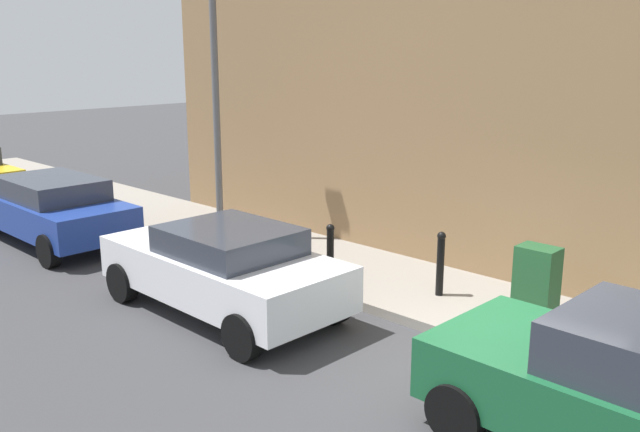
{
  "coord_description": "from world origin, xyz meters",
  "views": [
    {
      "loc": [
        -6.79,
        -3.73,
        3.93
      ],
      "look_at": [
        1.27,
        3.97,
        1.2
      ],
      "focal_mm": 38.11,
      "sensor_mm": 36.0,
      "label": 1
    }
  ],
  "objects_px": {
    "bollard_near_cabinet": "(440,261)",
    "utility_cabinet": "(536,289)",
    "car_white": "(224,267)",
    "car_blue": "(50,207)",
    "lamppost": "(215,83)",
    "bollard_far_kerb": "(330,253)"
  },
  "relations": [
    {
      "from": "car_white",
      "to": "utility_cabinet",
      "type": "height_order",
      "value": "car_white"
    },
    {
      "from": "car_blue",
      "to": "lamppost",
      "type": "xyz_separation_m",
      "value": [
        2.35,
        -2.68,
        2.56
      ]
    },
    {
      "from": "car_white",
      "to": "bollard_far_kerb",
      "type": "relative_size",
      "value": 3.99
    },
    {
      "from": "car_blue",
      "to": "utility_cabinet",
      "type": "xyz_separation_m",
      "value": [
        2.49,
        -9.57,
        -0.06
      ]
    },
    {
      "from": "car_blue",
      "to": "bollard_far_kerb",
      "type": "relative_size",
      "value": 4.31
    },
    {
      "from": "bollard_near_cabinet",
      "to": "bollard_far_kerb",
      "type": "bearing_deg",
      "value": 118.32
    },
    {
      "from": "bollard_far_kerb",
      "to": "car_white",
      "type": "bearing_deg",
      "value": 160.69
    },
    {
      "from": "car_blue",
      "to": "bollard_near_cabinet",
      "type": "bearing_deg",
      "value": -161.31
    },
    {
      "from": "car_blue",
      "to": "utility_cabinet",
      "type": "height_order",
      "value": "car_blue"
    },
    {
      "from": "bollard_near_cabinet",
      "to": "bollard_far_kerb",
      "type": "distance_m",
      "value": 1.79
    },
    {
      "from": "car_blue",
      "to": "bollard_near_cabinet",
      "type": "xyz_separation_m",
      "value": [
        2.59,
        -7.92,
        -0.04
      ]
    },
    {
      "from": "car_white",
      "to": "lamppost",
      "type": "xyz_separation_m",
      "value": [
        2.34,
        3.06,
        2.57
      ]
    },
    {
      "from": "bollard_near_cabinet",
      "to": "lamppost",
      "type": "distance_m",
      "value": 5.86
    },
    {
      "from": "car_blue",
      "to": "bollard_far_kerb",
      "type": "height_order",
      "value": "car_blue"
    },
    {
      "from": "car_blue",
      "to": "lamppost",
      "type": "relative_size",
      "value": 0.78
    },
    {
      "from": "bollard_near_cabinet",
      "to": "utility_cabinet",
      "type": "bearing_deg",
      "value": -93.46
    },
    {
      "from": "bollard_far_kerb",
      "to": "bollard_near_cabinet",
      "type": "bearing_deg",
      "value": -61.68
    },
    {
      "from": "car_white",
      "to": "bollard_near_cabinet",
      "type": "distance_m",
      "value": 3.37
    },
    {
      "from": "lamppost",
      "to": "bollard_far_kerb",
      "type": "bearing_deg",
      "value": -99.38
    },
    {
      "from": "bollard_far_kerb",
      "to": "car_blue",
      "type": "bearing_deg",
      "value": 105.35
    },
    {
      "from": "car_blue",
      "to": "utility_cabinet",
      "type": "bearing_deg",
      "value": -164.84
    },
    {
      "from": "car_white",
      "to": "utility_cabinet",
      "type": "bearing_deg",
      "value": -146.4
    }
  ]
}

